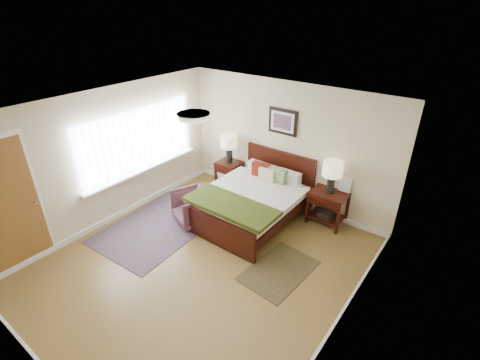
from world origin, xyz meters
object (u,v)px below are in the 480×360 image
at_px(bed, 252,197).
at_px(nightstand_right, 328,205).
at_px(nightstand_left, 229,167).
at_px(lamp_left, 229,144).
at_px(rug_persian, 158,227).
at_px(armchair, 194,207).
at_px(lamp_right, 333,171).

distance_m(bed, nightstand_right, 1.41).
distance_m(nightstand_left, lamp_left, 0.56).
height_order(nightstand_right, rug_persian, nightstand_right).
xyz_separation_m(nightstand_left, rug_persian, (-0.09, -2.03, -0.49)).
distance_m(nightstand_right, armchair, 2.52).
height_order(lamp_left, rug_persian, lamp_left).
height_order(nightstand_right, lamp_left, lamp_left).
bearing_deg(nightstand_left, nightstand_right, 0.16).
height_order(bed, lamp_left, lamp_left).
bearing_deg(lamp_right, armchair, -143.81).
bearing_deg(rug_persian, armchair, 50.12).
bearing_deg(bed, rug_persian, -134.70).
relative_size(nightstand_left, rug_persian, 0.28).
height_order(nightstand_right, armchair, nightstand_right).
bearing_deg(nightstand_right, bed, -147.47).
bearing_deg(rug_persian, lamp_right, 36.59).
relative_size(nightstand_right, rug_persian, 0.30).
distance_m(lamp_right, armchair, 2.64).
height_order(lamp_left, armchair, lamp_left).
distance_m(nightstand_left, lamp_right, 2.43).
height_order(bed, armchair, bed).
relative_size(nightstand_left, armchair, 0.88).
xyz_separation_m(nightstand_right, lamp_left, (-2.36, 0.01, 0.64)).
distance_m(armchair, rug_persian, 0.76).
bearing_deg(bed, nightstand_right, 32.53).
xyz_separation_m(lamp_left, armchair, (0.32, -1.49, -0.73)).
bearing_deg(rug_persian, nightstand_right, 36.38).
distance_m(lamp_right, rug_persian, 3.38).
height_order(armchair, rug_persian, armchair).
distance_m(nightstand_right, lamp_left, 2.44).
bearing_deg(lamp_left, nightstand_left, -90.00).
relative_size(nightstand_left, lamp_right, 1.01).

